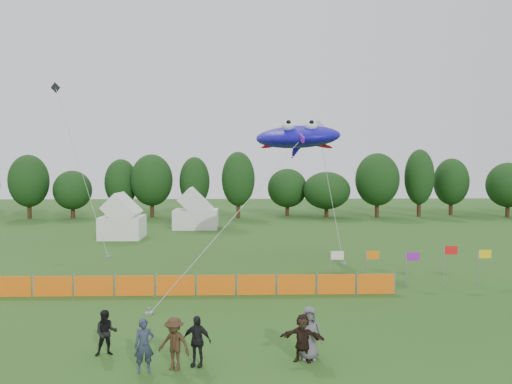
{
  "coord_description": "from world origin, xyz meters",
  "views": [
    {
      "loc": [
        -0.72,
        -16.96,
        6.4
      ],
      "look_at": [
        0.0,
        6.0,
        5.2
      ],
      "focal_mm": 35.0,
      "sensor_mm": 36.0,
      "label": 1
    }
  ],
  "objects_px": {
    "stingray_kite": "(297,138)",
    "barrier_fence": "(196,285)",
    "tent_right": "(196,213)",
    "spectator_a": "(144,345)",
    "spectator_c": "(174,344)",
    "spectator_b": "(106,333)",
    "tent_left": "(122,220)",
    "spectator_f": "(303,338)",
    "spectator_d": "(197,341)",
    "spectator_e": "(309,333)"
  },
  "relations": [
    {
      "from": "spectator_e",
      "to": "spectator_f",
      "type": "bearing_deg",
      "value": -140.14
    },
    {
      "from": "spectator_c",
      "to": "spectator_d",
      "type": "distance_m",
      "value": 0.74
    },
    {
      "from": "tent_right",
      "to": "spectator_d",
      "type": "relative_size",
      "value": 2.78
    },
    {
      "from": "barrier_fence",
      "to": "spectator_c",
      "type": "height_order",
      "value": "spectator_c"
    },
    {
      "from": "tent_right",
      "to": "spectator_f",
      "type": "height_order",
      "value": "tent_right"
    },
    {
      "from": "spectator_d",
      "to": "spectator_e",
      "type": "xyz_separation_m",
      "value": [
        3.67,
        0.43,
        0.07
      ]
    },
    {
      "from": "spectator_d",
      "to": "tent_left",
      "type": "bearing_deg",
      "value": 121.97
    },
    {
      "from": "spectator_a",
      "to": "spectator_f",
      "type": "bearing_deg",
      "value": -5.66
    },
    {
      "from": "barrier_fence",
      "to": "spectator_e",
      "type": "distance_m",
      "value": 9.47
    },
    {
      "from": "barrier_fence",
      "to": "stingray_kite",
      "type": "relative_size",
      "value": 0.95
    },
    {
      "from": "spectator_c",
      "to": "spectator_e",
      "type": "height_order",
      "value": "spectator_e"
    },
    {
      "from": "spectator_c",
      "to": "spectator_a",
      "type": "bearing_deg",
      "value": -148.24
    },
    {
      "from": "tent_right",
      "to": "stingray_kite",
      "type": "relative_size",
      "value": 0.22
    },
    {
      "from": "tent_right",
      "to": "spectator_e",
      "type": "xyz_separation_m",
      "value": [
        6.82,
        -34.84,
        -0.73
      ]
    },
    {
      "from": "spectator_d",
      "to": "stingray_kite",
      "type": "relative_size",
      "value": 0.08
    },
    {
      "from": "tent_right",
      "to": "spectator_b",
      "type": "distance_m",
      "value": 34.28
    },
    {
      "from": "stingray_kite",
      "to": "tent_left",
      "type": "bearing_deg",
      "value": 145.92
    },
    {
      "from": "spectator_c",
      "to": "spectator_f",
      "type": "height_order",
      "value": "spectator_c"
    },
    {
      "from": "barrier_fence",
      "to": "spectator_b",
      "type": "bearing_deg",
      "value": -106.64
    },
    {
      "from": "tent_left",
      "to": "spectator_b",
      "type": "height_order",
      "value": "tent_left"
    },
    {
      "from": "spectator_e",
      "to": "stingray_kite",
      "type": "height_order",
      "value": "stingray_kite"
    },
    {
      "from": "spectator_f",
      "to": "spectator_d",
      "type": "bearing_deg",
      "value": -161.09
    },
    {
      "from": "stingray_kite",
      "to": "barrier_fence",
      "type": "bearing_deg",
      "value": -121.43
    },
    {
      "from": "tent_left",
      "to": "spectator_e",
      "type": "height_order",
      "value": "tent_left"
    },
    {
      "from": "stingray_kite",
      "to": "tent_right",
      "type": "bearing_deg",
      "value": 117.29
    },
    {
      "from": "spectator_a",
      "to": "spectator_f",
      "type": "xyz_separation_m",
      "value": [
        5.02,
        0.7,
        -0.06
      ]
    },
    {
      "from": "tent_right",
      "to": "spectator_d",
      "type": "distance_m",
      "value": 35.41
    },
    {
      "from": "spectator_b",
      "to": "spectator_e",
      "type": "relative_size",
      "value": 0.88
    },
    {
      "from": "tent_left",
      "to": "spectator_d",
      "type": "relative_size",
      "value": 2.25
    },
    {
      "from": "spectator_a",
      "to": "spectator_e",
      "type": "height_order",
      "value": "spectator_e"
    },
    {
      "from": "spectator_b",
      "to": "spectator_d",
      "type": "relative_size",
      "value": 0.95
    },
    {
      "from": "stingray_kite",
      "to": "spectator_b",
      "type": "bearing_deg",
      "value": -115.41
    },
    {
      "from": "tent_left",
      "to": "barrier_fence",
      "type": "xyz_separation_m",
      "value": [
        8.23,
        -19.79,
        -1.13
      ]
    },
    {
      "from": "spectator_e",
      "to": "tent_left",
      "type": "bearing_deg",
      "value": 118.36
    },
    {
      "from": "tent_left",
      "to": "spectator_f",
      "type": "distance_m",
      "value": 30.94
    },
    {
      "from": "spectator_b",
      "to": "spectator_c",
      "type": "bearing_deg",
      "value": -40.11
    },
    {
      "from": "tent_right",
      "to": "spectator_d",
      "type": "xyz_separation_m",
      "value": [
        3.15,
        -35.26,
        -0.8
      ]
    },
    {
      "from": "barrier_fence",
      "to": "spectator_d",
      "type": "xyz_separation_m",
      "value": [
        0.82,
        -8.76,
        0.31
      ]
    },
    {
      "from": "spectator_e",
      "to": "spectator_d",
      "type": "bearing_deg",
      "value": -169.36
    },
    {
      "from": "spectator_d",
      "to": "stingray_kite",
      "type": "xyz_separation_m",
      "value": [
        5.33,
        18.82,
        7.55
      ]
    },
    {
      "from": "spectator_e",
      "to": "spectator_f",
      "type": "relative_size",
      "value": 1.13
    },
    {
      "from": "tent_left",
      "to": "spectator_e",
      "type": "relative_size",
      "value": 2.07
    },
    {
      "from": "barrier_fence",
      "to": "tent_right",
      "type": "bearing_deg",
      "value": 95.04
    },
    {
      "from": "tent_left",
      "to": "spectator_c",
      "type": "height_order",
      "value": "tent_left"
    },
    {
      "from": "barrier_fence",
      "to": "stingray_kite",
      "type": "xyz_separation_m",
      "value": [
        6.15,
        10.06,
        7.87
      ]
    },
    {
      "from": "barrier_fence",
      "to": "spectator_b",
      "type": "xyz_separation_m",
      "value": [
        -2.32,
        -7.77,
        0.27
      ]
    },
    {
      "from": "tent_right",
      "to": "spectator_a",
      "type": "distance_m",
      "value": 35.75
    },
    {
      "from": "spectator_a",
      "to": "spectator_d",
      "type": "relative_size",
      "value": 1.03
    },
    {
      "from": "barrier_fence",
      "to": "spectator_c",
      "type": "bearing_deg",
      "value": -89.14
    },
    {
      "from": "spectator_b",
      "to": "tent_left",
      "type": "bearing_deg",
      "value": 89.48
    }
  ]
}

